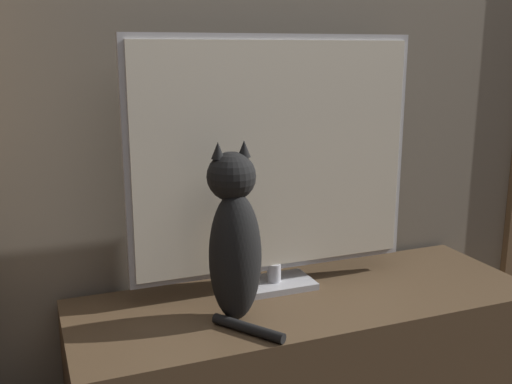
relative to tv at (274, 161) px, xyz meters
The scene contains 4 objects.
wall_back 0.47m from the tv, 71.30° to the left, with size 4.80×0.05×2.60m.
tv_stand 0.65m from the tv, 60.14° to the right, with size 1.42×0.51×0.48m.
tv is the anchor object (origin of this frame).
cat 0.30m from the tv, 138.63° to the right, with size 0.15×0.28×0.50m.
Camera 1 is at (-0.76, -0.59, 1.21)m, focal length 42.00 mm.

